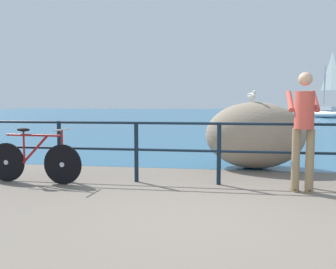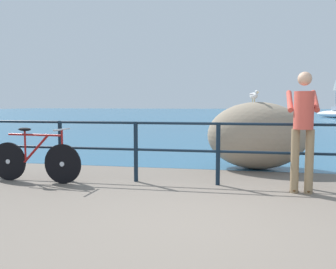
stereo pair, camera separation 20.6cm
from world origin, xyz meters
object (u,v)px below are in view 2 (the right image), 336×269
Objects in this scene: person_at_railing at (303,126)px; seagull at (254,95)px; bicycle at (35,159)px; breakwater_boulder_main at (257,136)px.

seagull is at bearing 22.45° from person_at_railing.
person_at_railing is (4.28, 0.07, 0.60)m from bicycle.
bicycle is at bearing 95.18° from person_at_railing.
breakwater_boulder_main is 6.02× the size of seagull.
breakwater_boulder_main is at bearing 20.12° from person_at_railing.
bicycle is 5.12× the size of seagull.
person_at_railing is 0.89× the size of breakwater_boulder_main.
person_at_railing reaches higher than seagull.
bicycle is at bearing -152.40° from breakwater_boulder_main.
breakwater_boulder_main is (3.74, 1.96, 0.29)m from bicycle.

